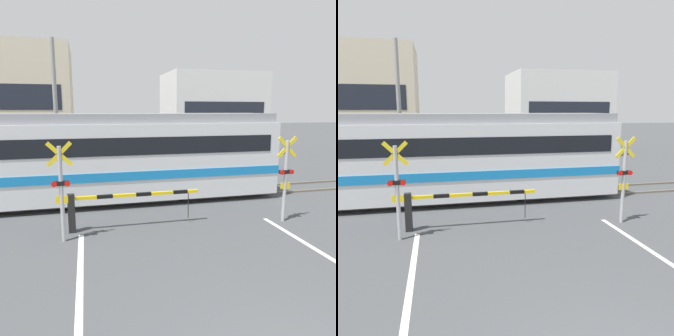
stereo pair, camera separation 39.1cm
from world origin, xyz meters
TOP-DOWN VIEW (x-y plane):
  - rail_track_near at (0.00, 9.53)m, footprint 50.00×0.10m
  - rail_track_far at (0.00, 10.96)m, footprint 50.00×0.10m
  - commuter_train at (-5.50, 10.24)m, footprint 20.60×2.86m
  - crossing_barrier_near at (-2.20, 6.96)m, footprint 4.01×0.20m
  - crossing_barrier_far at (2.20, 12.92)m, footprint 4.01×0.20m
  - crossing_signal_left at (-3.42, 6.32)m, footprint 0.68×0.15m
  - crossing_signal_right at (3.42, 6.32)m, footprint 0.68×0.15m
  - pedestrian at (0.15, 16.54)m, footprint 0.38×0.22m
  - building_left_of_street at (-7.04, 22.52)m, footprint 6.94×5.37m
  - building_right_of_street at (7.29, 22.52)m, footprint 7.43×5.37m
  - utility_pole_streetside at (-4.17, 15.42)m, footprint 0.22×0.22m

SIDE VIEW (x-z plane):
  - rail_track_near at x=0.00m, z-range 0.00..0.08m
  - rail_track_far at x=0.00m, z-range 0.00..0.08m
  - crossing_barrier_near at x=-2.20m, z-range 0.22..1.38m
  - crossing_barrier_far at x=2.20m, z-range 0.22..1.38m
  - pedestrian at x=0.15m, z-range 0.11..1.70m
  - crossing_signal_left at x=-3.42m, z-range 0.14..2.91m
  - crossing_signal_right at x=3.42m, z-range 0.14..2.91m
  - commuter_train at x=-5.50m, z-range 0.12..3.57m
  - building_right_of_street at x=7.29m, z-range 0.00..6.43m
  - utility_pole_streetside at x=-4.17m, z-range 0.00..7.16m
  - building_left_of_street at x=-7.04m, z-range 0.00..7.98m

